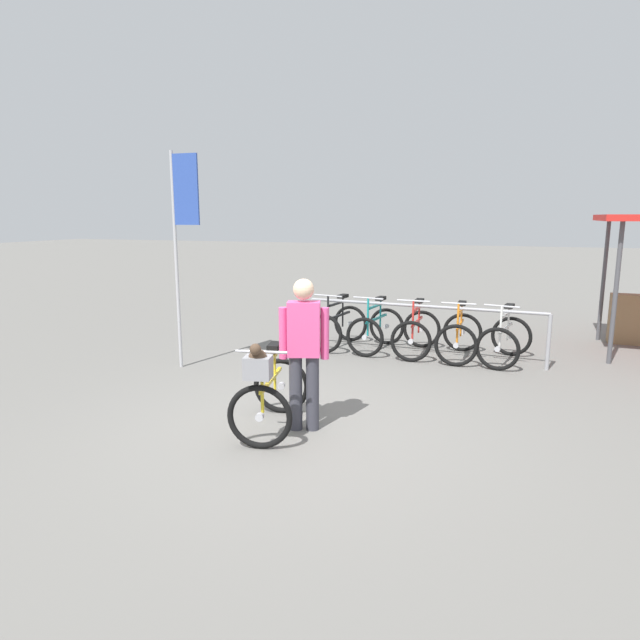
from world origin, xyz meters
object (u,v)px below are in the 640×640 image
object	(u,v)px
racked_bike_teal	(376,329)
racked_bike_black	(338,326)
racked_bike_orange	(459,336)
featured_bicycle	(268,390)
banner_flag	(182,219)
racked_bike_red	(417,333)
person_with_featured_bike	(304,348)
racked_bike_white	(505,340)

from	to	relation	value
racked_bike_teal	racked_bike_black	bearing A→B (deg)	176.44
racked_bike_orange	featured_bicycle	xyz separation A→B (m)	(-1.60, -3.88, 0.12)
racked_bike_teal	banner_flag	distance (m)	3.67
racked_bike_orange	featured_bicycle	size ratio (longest dim) A/B	0.88
racked_bike_red	featured_bicycle	xyz separation A→B (m)	(-0.90, -3.93, 0.12)
featured_bicycle	banner_flag	size ratio (longest dim) A/B	0.39
racked_bike_teal	person_with_featured_bike	bearing A→B (deg)	-88.34
racked_bike_orange	racked_bike_white	size ratio (longest dim) A/B	0.91
racked_bike_black	racked_bike_orange	bearing A→B (deg)	-3.56
racked_bike_orange	banner_flag	distance (m)	4.68
racked_bike_black	featured_bicycle	bearing A→B (deg)	-82.92
racked_bike_orange	banner_flag	size ratio (longest dim) A/B	0.34
racked_bike_teal	banner_flag	size ratio (longest dim) A/B	0.36
racked_bike_orange	person_with_featured_bike	bearing A→B (deg)	-109.50
featured_bicycle	banner_flag	distance (m)	3.44
racked_bike_black	racked_bike_teal	bearing A→B (deg)	-3.56
racked_bike_white	banner_flag	xyz separation A→B (m)	(-4.53, -1.89, 1.86)
racked_bike_black	banner_flag	distance (m)	3.28
featured_bicycle	racked_bike_white	bearing A→B (deg)	59.11
racked_bike_black	featured_bicycle	world-z (taller)	featured_bicycle
racked_bike_orange	person_with_featured_bike	xyz separation A→B (m)	(-1.29, -3.64, 0.54)
racked_bike_teal	racked_bike_orange	size ratio (longest dim) A/B	1.06
racked_bike_teal	featured_bicycle	bearing A→B (deg)	-92.89
racked_bike_orange	person_with_featured_bike	size ratio (longest dim) A/B	0.67
racked_bike_teal	racked_bike_red	xyz separation A→B (m)	(0.70, -0.04, -0.00)
racked_bike_red	racked_bike_orange	bearing A→B (deg)	-3.56
racked_bike_red	racked_bike_orange	size ratio (longest dim) A/B	1.01
racked_bike_red	person_with_featured_bike	bearing A→B (deg)	-99.11
racked_bike_orange	racked_bike_white	world-z (taller)	same
racked_bike_red	racked_bike_orange	world-z (taller)	same
racked_bike_red	featured_bicycle	distance (m)	4.03
racked_bike_white	person_with_featured_bike	size ratio (longest dim) A/B	0.73
person_with_featured_bike	banner_flag	xyz separation A→B (m)	(-2.55, 1.71, 1.32)
racked_bike_black	racked_bike_orange	size ratio (longest dim) A/B	1.08
featured_bicycle	person_with_featured_bike	distance (m)	0.58
racked_bike_orange	banner_flag	xyz separation A→B (m)	(-3.84, -1.93, 1.86)
featured_bicycle	person_with_featured_bike	size ratio (longest dim) A/B	0.76
racked_bike_black	featured_bicycle	size ratio (longest dim) A/B	0.95
racked_bike_black	racked_bike_teal	xyz separation A→B (m)	(0.70, -0.04, -0.00)
racked_bike_orange	racked_bike_red	bearing A→B (deg)	176.44
racked_bike_red	racked_bike_white	world-z (taller)	same
racked_bike_teal	person_with_featured_bike	xyz separation A→B (m)	(0.11, -3.73, 0.54)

